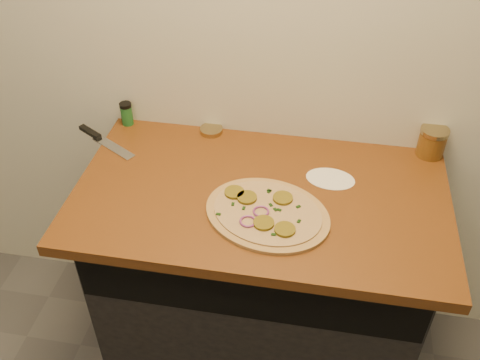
% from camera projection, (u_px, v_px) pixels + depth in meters
% --- Properties ---
extents(cabinet, '(1.10, 0.60, 0.86)m').
position_uv_depth(cabinet, '(259.00, 279.00, 2.04)').
color(cabinet, black).
rests_on(cabinet, ground).
extents(countertop, '(1.20, 0.70, 0.04)m').
position_uv_depth(countertop, '(261.00, 196.00, 1.73)').
color(countertop, brown).
rests_on(countertop, cabinet).
extents(pizza, '(0.48, 0.48, 0.03)m').
position_uv_depth(pizza, '(267.00, 213.00, 1.62)').
color(pizza, tan).
rests_on(pizza, countertop).
extents(chefs_knife, '(0.26, 0.17, 0.02)m').
position_uv_depth(chefs_knife, '(101.00, 139.00, 1.93)').
color(chefs_knife, '#B7BAC1').
rests_on(chefs_knife, countertop).
extents(mason_jar_lid, '(0.09, 0.09, 0.02)m').
position_uv_depth(mason_jar_lid, '(211.00, 130.00, 1.97)').
color(mason_jar_lid, '#9D895B').
rests_on(mason_jar_lid, countertop).
extents(salsa_jar, '(0.10, 0.10, 0.11)m').
position_uv_depth(salsa_jar, '(432.00, 142.00, 1.83)').
color(salsa_jar, '#A01910').
rests_on(salsa_jar, countertop).
extents(spice_shaker, '(0.04, 0.04, 0.09)m').
position_uv_depth(spice_shaker, '(127.00, 114.00, 1.99)').
color(spice_shaker, '#1E6027').
rests_on(spice_shaker, countertop).
extents(flour_spill, '(0.17, 0.17, 0.00)m').
position_uv_depth(flour_spill, '(330.00, 179.00, 1.76)').
color(flour_spill, silver).
rests_on(flour_spill, countertop).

